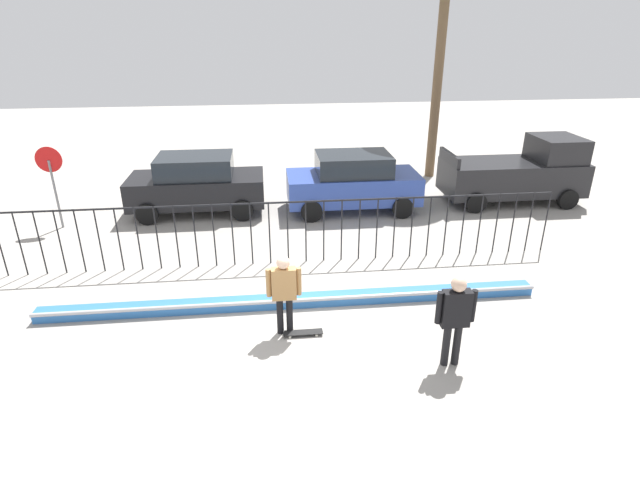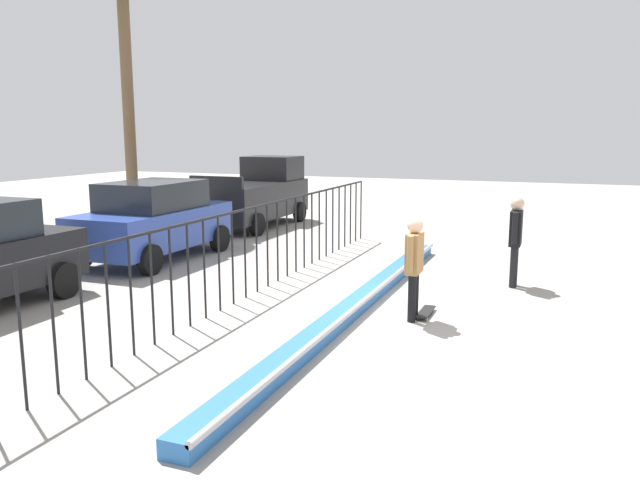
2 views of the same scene
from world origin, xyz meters
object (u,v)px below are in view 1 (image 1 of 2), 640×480
object	(u,v)px
skateboarder	(284,288)
parked_car_black	(197,184)
skateboard	(303,333)
stop_sign	(52,176)
camera_operator	(455,313)
pickup_truck	(519,172)
parked_car_blue	(353,182)

from	to	relation	value
skateboarder	parked_car_black	xyz separation A→B (m)	(-2.50, 7.34, -0.06)
skateboard	stop_sign	distance (m)	9.65
skateboard	camera_operator	world-z (taller)	camera_operator
skateboard	stop_sign	size ratio (longest dim) A/B	0.32
skateboarder	parked_car_black	distance (m)	7.75
parked_car_black	stop_sign	bearing A→B (deg)	-171.45
skateboarder	pickup_truck	distance (m)	11.08
skateboarder	parked_car_blue	size ratio (longest dim) A/B	0.40
skateboarder	parked_car_black	world-z (taller)	parked_car_black
skateboard	camera_operator	distance (m)	3.07
camera_operator	stop_sign	distance (m)	12.31
skateboarder	skateboard	world-z (taller)	skateboarder
pickup_truck	parked_car_blue	bearing A→B (deg)	-179.44
camera_operator	pickup_truck	world-z (taller)	pickup_truck
parked_car_black	pickup_truck	distance (m)	10.90
skateboard	parked_car_blue	distance (m)	7.54
skateboarder	pickup_truck	world-z (taller)	pickup_truck
camera_operator	pickup_truck	size ratio (longest dim) A/B	0.39
camera_operator	parked_car_black	xyz separation A→B (m)	(-5.48, 8.69, -0.12)
skateboarder	skateboard	size ratio (longest dim) A/B	2.15
stop_sign	skateboard	bearing A→B (deg)	-43.70
parked_car_black	pickup_truck	bearing A→B (deg)	-4.56
camera_operator	stop_sign	world-z (taller)	stop_sign
parked_car_black	stop_sign	world-z (taller)	stop_sign
skateboarder	stop_sign	distance (m)	9.19
skateboarder	pickup_truck	xyz separation A→B (m)	(8.40, 7.23, 0.00)
parked_car_black	parked_car_blue	distance (m)	5.09
camera_operator	parked_car_blue	bearing A→B (deg)	-32.93
parked_car_black	skateboard	bearing A→B (deg)	-73.08
camera_operator	pickup_truck	xyz separation A→B (m)	(5.42, 8.58, -0.05)
parked_car_blue	stop_sign	world-z (taller)	stop_sign
skateboard	stop_sign	bearing A→B (deg)	128.11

